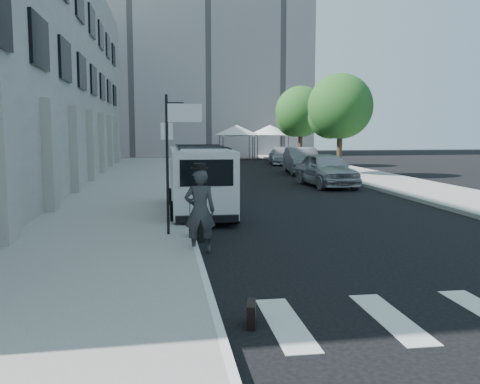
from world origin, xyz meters
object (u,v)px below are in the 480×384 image
object	(u,v)px
suitcase	(197,230)
parked_car_b	(302,161)
parked_car_a	(326,169)
parked_car_c	(282,156)
cargo_van	(200,180)
briefcase	(251,314)
businessman	(200,211)

from	to	relation	value
suitcase	parked_car_b	bearing A→B (deg)	43.12
parked_car_a	parked_car_b	distance (m)	7.30
parked_car_a	parked_car_c	size ratio (longest dim) A/B	1.02
cargo_van	parked_car_a	xyz separation A→B (m)	(6.75, 7.79, -0.29)
briefcase	cargo_van	size ratio (longest dim) A/B	0.08
briefcase	parked_car_b	xyz separation A→B (m)	(7.44, 25.30, 0.66)
parked_car_a	parked_car_c	bearing A→B (deg)	81.31
parked_car_c	businessman	bearing A→B (deg)	-99.61
parked_car_c	briefcase	bearing A→B (deg)	-96.90
briefcase	parked_car_c	bearing A→B (deg)	87.60
parked_car_a	businessman	bearing A→B (deg)	-121.49
cargo_van	parked_car_b	bearing A→B (deg)	63.84
cargo_van	parked_car_a	world-z (taller)	cargo_van
briefcase	businessman	bearing A→B (deg)	106.00
briefcase	parked_car_c	xyz separation A→B (m)	(8.30, 34.59, 0.53)
businessman	briefcase	xyz separation A→B (m)	(0.40, -4.66, -0.79)
suitcase	parked_car_b	xyz separation A→B (m)	(7.84, 19.41, 0.55)
suitcase	parked_car_b	world-z (taller)	parked_car_b
businessman	parked_car_b	size ratio (longest dim) A/B	0.38
suitcase	parked_car_a	size ratio (longest dim) A/B	0.22
businessman	briefcase	world-z (taller)	businessman
suitcase	cargo_van	world-z (taller)	cargo_van
businessman	suitcase	world-z (taller)	businessman
cargo_van	parked_car_b	world-z (taller)	cargo_van
briefcase	parked_car_b	size ratio (longest dim) A/B	0.09
businessman	suitcase	xyz separation A→B (m)	(-0.00, 1.23, -0.67)
cargo_van	parked_car_b	size ratio (longest dim) A/B	1.13
cargo_van	parked_car_a	size ratio (longest dim) A/B	1.16
parked_car_a	parked_car_b	xyz separation A→B (m)	(0.69, 7.27, -0.00)
suitcase	businessman	bearing A→B (deg)	-114.83
parked_car_b	parked_car_c	bearing A→B (deg)	89.88
parked_car_a	parked_car_b	size ratio (longest dim) A/B	0.97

